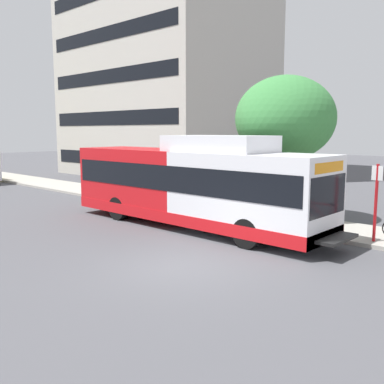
% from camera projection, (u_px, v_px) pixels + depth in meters
% --- Properties ---
extents(ground_plane, '(120.00, 120.00, 0.00)m').
position_uv_depth(ground_plane, '(42.00, 225.00, 17.58)').
color(ground_plane, '#4C4C51').
extents(sidewalk_curb, '(3.00, 56.00, 0.14)m').
position_uv_depth(sidewalk_curb, '(194.00, 207.00, 21.31)').
color(sidewalk_curb, '#A8A399').
rests_on(sidewalk_curb, ground).
extents(transit_bus, '(2.58, 12.25, 3.65)m').
position_uv_depth(transit_bus, '(192.00, 185.00, 17.04)').
color(transit_bus, white).
rests_on(transit_bus, ground).
extents(bus_stop_sign_pole, '(0.10, 0.36, 2.60)m').
position_uv_depth(bus_stop_sign_pole, '(376.00, 197.00, 14.25)').
color(bus_stop_sign_pole, red).
rests_on(bus_stop_sign_pole, sidewalk_curb).
extents(street_tree_near_stop, '(4.19, 4.19, 5.98)m').
position_uv_depth(street_tree_near_stop, '(285.00, 119.00, 18.08)').
color(street_tree_near_stop, '#4C3823').
rests_on(street_tree_near_stop, sidewalk_curb).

